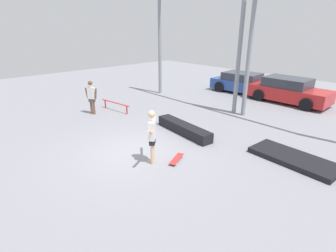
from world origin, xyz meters
name	(u,v)px	position (x,y,z in m)	size (l,w,h in m)	color
ground_plane	(136,152)	(0.00, 0.00, 0.00)	(36.00, 36.00, 0.00)	gray
skateboarder	(152,134)	(0.94, -0.04, 0.99)	(1.01, 1.09, 1.73)	#DBAD89
skateboard	(177,159)	(1.35, 0.61, 0.06)	(0.54, 0.84, 0.08)	red
grind_box	(184,129)	(-0.09, 2.43, 0.20)	(2.81, 0.52, 0.40)	black
manual_pad	(293,159)	(3.92, 3.33, 0.09)	(2.63, 1.15, 0.17)	black
grind_rail	(115,104)	(-4.49, 2.03, 0.35)	(2.01, 0.34, 0.45)	red
canopy_support_left	(195,36)	(-3.04, 6.20, 3.53)	(5.77, 0.20, 5.73)	gray
canopy_support_right	(319,41)	(3.04, 6.20, 3.53)	(5.77, 0.20, 5.73)	gray
parked_car_blue	(243,83)	(-2.28, 10.14, 0.62)	(4.10, 2.07, 1.27)	#284793
parked_car_red	(288,91)	(0.70, 9.99, 0.67)	(4.22, 1.96, 1.38)	red
bystander	(91,96)	(-4.83, 0.95, 0.92)	(0.59, 0.39, 1.64)	brown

